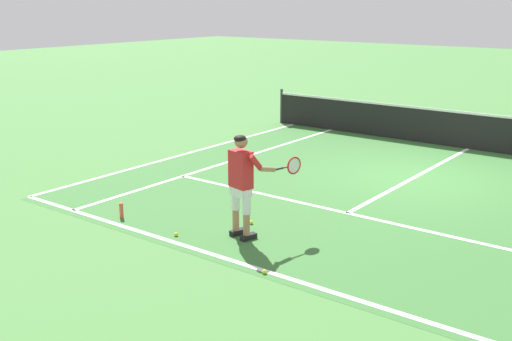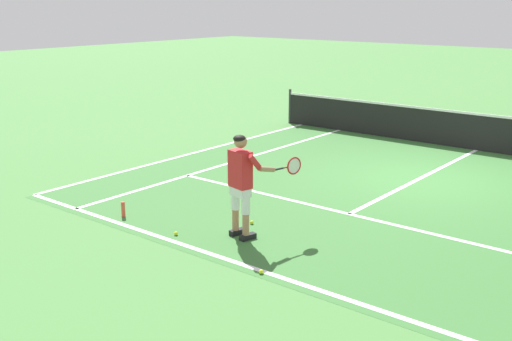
% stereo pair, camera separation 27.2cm
% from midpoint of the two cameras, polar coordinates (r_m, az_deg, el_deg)
% --- Properties ---
extents(ground_plane, '(80.00, 80.00, 0.00)m').
position_cam_midpoint_polar(ground_plane, '(14.06, 15.33, -0.70)').
color(ground_plane, '#477F3D').
extents(court_inner_surface, '(10.98, 9.73, 0.00)m').
position_cam_midpoint_polar(court_inner_surface, '(12.93, 13.03, -1.92)').
color(court_inner_surface, '#387033').
rests_on(court_inner_surface, ground).
extents(line_baseline, '(10.98, 0.10, 0.01)m').
position_cam_midpoint_polar(line_baseline, '(9.19, -0.04, -8.70)').
color(line_baseline, white).
rests_on(line_baseline, ground).
extents(line_service, '(8.23, 0.10, 0.01)m').
position_cam_midpoint_polar(line_service, '(11.46, 9.19, -3.95)').
color(line_service, white).
rests_on(line_service, ground).
extents(line_centre_service, '(0.10, 6.40, 0.01)m').
position_cam_midpoint_polar(line_centre_service, '(14.22, 15.63, -0.53)').
color(line_centre_service, white).
rests_on(line_centre_service, ground).
extents(line_singles_left, '(0.10, 9.33, 0.01)m').
position_cam_midpoint_polar(line_singles_left, '(15.08, -1.12, 0.94)').
color(line_singles_left, white).
rests_on(line_singles_left, ground).
extents(line_doubles_left, '(0.10, 9.33, 0.01)m').
position_cam_midpoint_polar(line_doubles_left, '(15.97, -4.91, 1.70)').
color(line_doubles_left, white).
rests_on(line_doubles_left, ground).
extents(tennis_net, '(11.96, 0.08, 1.07)m').
position_cam_midpoint_polar(tennis_net, '(17.03, 20.07, 3.38)').
color(tennis_net, '#333338').
rests_on(tennis_net, ground).
extents(tennis_player, '(0.83, 1.06, 1.71)m').
position_cam_midpoint_polar(tennis_player, '(9.93, -0.51, -0.80)').
color(tennis_player, black).
rests_on(tennis_player, ground).
extents(tennis_ball_near_feet, '(0.07, 0.07, 0.07)m').
position_cam_midpoint_polar(tennis_ball_near_feet, '(8.93, 1.35, -9.25)').
color(tennis_ball_near_feet, '#CCE02D').
rests_on(tennis_ball_near_feet, ground).
extents(tennis_ball_by_baseline, '(0.07, 0.07, 0.07)m').
position_cam_midpoint_polar(tennis_ball_by_baseline, '(10.38, -6.59, -5.74)').
color(tennis_ball_by_baseline, '#CCE02D').
rests_on(tennis_ball_by_baseline, ground).
extents(tennis_ball_mid_court, '(0.07, 0.07, 0.07)m').
position_cam_midpoint_polar(tennis_ball_mid_court, '(10.81, 0.33, -4.77)').
color(tennis_ball_mid_court, '#CCE02D').
rests_on(tennis_ball_mid_court, ground).
extents(water_bottle, '(0.07, 0.07, 0.28)m').
position_cam_midpoint_polar(water_bottle, '(11.37, -11.38, -3.49)').
color(water_bottle, '#E04C38').
rests_on(water_bottle, ground).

